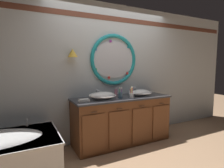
% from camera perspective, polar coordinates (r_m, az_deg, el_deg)
% --- Properties ---
extents(ground_plane, '(14.00, 14.00, 0.00)m').
position_cam_1_polar(ground_plane, '(3.41, 4.48, -19.13)').
color(ground_plane, tan).
extents(back_wall_assembly, '(6.40, 0.26, 2.60)m').
position_cam_1_polar(back_wall_assembly, '(3.60, -0.23, 3.96)').
color(back_wall_assembly, silver).
rests_on(back_wall_assembly, ground_plane).
extents(vanity_counter, '(1.84, 0.65, 0.86)m').
position_cam_1_polar(vanity_counter, '(3.47, 3.04, -11.03)').
color(vanity_counter, brown).
rests_on(vanity_counter, ground_plane).
extents(sink_basin_left, '(0.47, 0.47, 0.13)m').
position_cam_1_polar(sink_basin_left, '(3.16, -3.02, -3.59)').
color(sink_basin_left, white).
rests_on(sink_basin_left, vanity_counter).
extents(sink_basin_right, '(0.43, 0.43, 0.12)m').
position_cam_1_polar(sink_basin_right, '(3.56, 8.92, -2.63)').
color(sink_basin_right, white).
rests_on(sink_basin_right, vanity_counter).
extents(faucet_set_left, '(0.21, 0.15, 0.14)m').
position_cam_1_polar(faucet_set_left, '(3.38, -4.72, -3.09)').
color(faucet_set_left, silver).
rests_on(faucet_set_left, vanity_counter).
extents(faucet_set_right, '(0.22, 0.12, 0.14)m').
position_cam_1_polar(faucet_set_right, '(3.76, 6.68, -2.18)').
color(faucet_set_right, silver).
rests_on(faucet_set_right, vanity_counter).
extents(toothbrush_holder_left, '(0.08, 0.08, 0.20)m').
position_cam_1_polar(toothbrush_holder_left, '(3.23, 2.63, -3.48)').
color(toothbrush_holder_left, slate).
rests_on(toothbrush_holder_left, vanity_counter).
extents(toothbrush_holder_right, '(0.08, 0.08, 0.21)m').
position_cam_1_polar(toothbrush_holder_right, '(3.24, 6.14, -3.49)').
color(toothbrush_holder_right, silver).
rests_on(toothbrush_holder_right, vanity_counter).
extents(soap_dispenser, '(0.06, 0.07, 0.15)m').
position_cam_1_polar(soap_dispenser, '(3.54, 1.23, -2.49)').
color(soap_dispenser, pink).
rests_on(soap_dispenser, vanity_counter).
extents(folded_hand_towel, '(0.17, 0.11, 0.04)m').
position_cam_1_polar(folded_hand_towel, '(2.97, -8.73, -5.12)').
color(folded_hand_towel, white).
rests_on(folded_hand_towel, vanity_counter).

